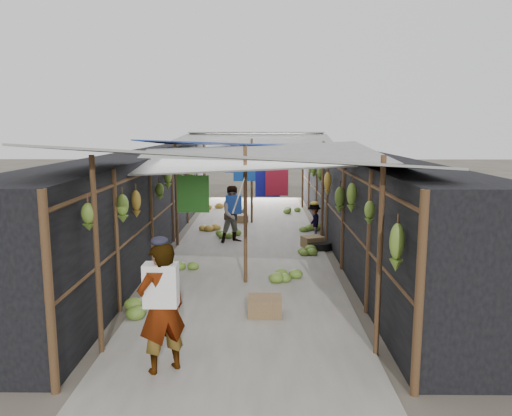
{
  "coord_description": "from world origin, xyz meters",
  "views": [
    {
      "loc": [
        0.3,
        -6.15,
        2.94
      ],
      "look_at": [
        0.18,
        4.24,
        1.25
      ],
      "focal_mm": 35.0,
      "sensor_mm": 36.0,
      "label": 1
    }
  ],
  "objects_px": {
    "shopper_blue": "(234,214)",
    "crate_near": "(265,307)",
    "vendor_elderly": "(162,308)",
    "vendor_seated": "(314,221)",
    "black_basin": "(319,246)"
  },
  "relations": [
    {
      "from": "shopper_blue",
      "to": "crate_near",
      "type": "bearing_deg",
      "value": -104.79
    },
    {
      "from": "vendor_elderly",
      "to": "vendor_seated",
      "type": "distance_m",
      "value": 7.82
    },
    {
      "from": "crate_near",
      "to": "vendor_seated",
      "type": "height_order",
      "value": "vendor_seated"
    },
    {
      "from": "vendor_elderly",
      "to": "shopper_blue",
      "type": "height_order",
      "value": "vendor_elderly"
    },
    {
      "from": "shopper_blue",
      "to": "vendor_seated",
      "type": "relative_size",
      "value": 1.56
    },
    {
      "from": "vendor_elderly",
      "to": "vendor_seated",
      "type": "xyz_separation_m",
      "value": [
        2.59,
        7.37,
        -0.34
      ]
    },
    {
      "from": "crate_near",
      "to": "vendor_seated",
      "type": "bearing_deg",
      "value": 76.79
    },
    {
      "from": "crate_near",
      "to": "shopper_blue",
      "type": "height_order",
      "value": "shopper_blue"
    },
    {
      "from": "vendor_elderly",
      "to": "shopper_blue",
      "type": "relative_size",
      "value": 1.1
    },
    {
      "from": "black_basin",
      "to": "shopper_blue",
      "type": "distance_m",
      "value": 2.31
    },
    {
      "from": "black_basin",
      "to": "vendor_seated",
      "type": "bearing_deg",
      "value": 90.0
    },
    {
      "from": "vendor_elderly",
      "to": "shopper_blue",
      "type": "bearing_deg",
      "value": -127.47
    },
    {
      "from": "shopper_blue",
      "to": "vendor_seated",
      "type": "xyz_separation_m",
      "value": [
        2.11,
        0.5,
        -0.26
      ]
    },
    {
      "from": "black_basin",
      "to": "vendor_seated",
      "type": "relative_size",
      "value": 0.63
    },
    {
      "from": "black_basin",
      "to": "vendor_elderly",
      "type": "distance_m",
      "value": 6.74
    }
  ]
}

